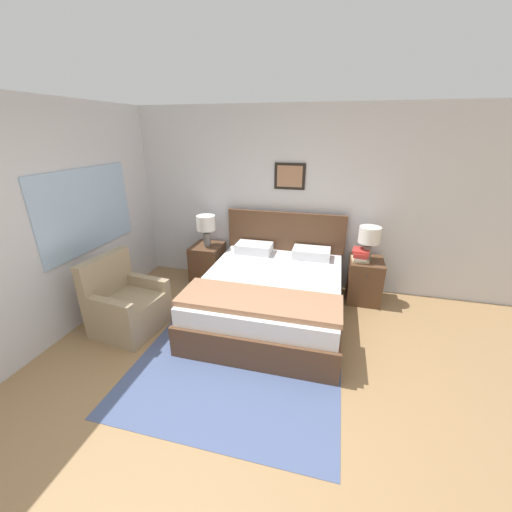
# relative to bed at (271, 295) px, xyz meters

# --- Properties ---
(ground_plane) EXTENTS (16.00, 16.00, 0.00)m
(ground_plane) POSITION_rel_bed_xyz_m (-0.06, -1.69, -0.31)
(ground_plane) COLOR #99754C
(wall_back) EXTENTS (6.83, 0.09, 2.60)m
(wall_back) POSITION_rel_bed_xyz_m (-0.06, 1.09, 0.99)
(wall_back) COLOR silver
(wall_back) RESTS_ON ground_plane
(wall_left) EXTENTS (0.08, 5.15, 2.60)m
(wall_left) POSITION_rel_bed_xyz_m (-2.31, -0.31, 0.99)
(wall_left) COLOR silver
(wall_left) RESTS_ON ground_plane
(area_rug_main) EXTENTS (2.09, 1.64, 0.01)m
(area_rug_main) POSITION_rel_bed_xyz_m (-0.15, -1.13, -0.31)
(area_rug_main) COLOR #47567F
(area_rug_main) RESTS_ON ground_plane
(bed) EXTENTS (1.75, 2.05, 1.15)m
(bed) POSITION_rel_bed_xyz_m (0.00, 0.00, 0.00)
(bed) COLOR brown
(bed) RESTS_ON ground_plane
(armchair) EXTENTS (0.78, 0.80, 0.91)m
(armchair) POSITION_rel_bed_xyz_m (-1.63, -0.70, -0.01)
(armchair) COLOR #998466
(armchair) RESTS_ON ground_plane
(nightstand_near_window) EXTENTS (0.44, 0.53, 0.61)m
(nightstand_near_window) POSITION_rel_bed_xyz_m (-1.18, 0.76, -0.01)
(nightstand_near_window) COLOR brown
(nightstand_near_window) RESTS_ON ground_plane
(nightstand_by_door) EXTENTS (0.44, 0.53, 0.61)m
(nightstand_by_door) POSITION_rel_bed_xyz_m (1.18, 0.76, -0.01)
(nightstand_by_door) COLOR brown
(nightstand_by_door) RESTS_ON ground_plane
(table_lamp_near_window) EXTENTS (0.28, 0.28, 0.47)m
(table_lamp_near_window) POSITION_rel_bed_xyz_m (-1.17, 0.75, 0.63)
(table_lamp_near_window) COLOR slate
(table_lamp_near_window) RESTS_ON nightstand_near_window
(table_lamp_by_door) EXTENTS (0.28, 0.28, 0.47)m
(table_lamp_by_door) POSITION_rel_bed_xyz_m (1.16, 0.75, 0.63)
(table_lamp_by_door) COLOR slate
(table_lamp_by_door) RESTS_ON nightstand_by_door
(book_thick_bottom) EXTENTS (0.23, 0.22, 0.04)m
(book_thick_bottom) POSITION_rel_bed_xyz_m (1.08, 0.71, 0.31)
(book_thick_bottom) COLOR beige
(book_thick_bottom) RESTS_ON nightstand_by_door
(book_hardcover_middle) EXTENTS (0.16, 0.25, 0.04)m
(book_hardcover_middle) POSITION_rel_bed_xyz_m (1.08, 0.71, 0.35)
(book_hardcover_middle) COLOR silver
(book_hardcover_middle) RESTS_ON book_thick_bottom
(book_novel_upper) EXTENTS (0.21, 0.27, 0.03)m
(book_novel_upper) POSITION_rel_bed_xyz_m (1.08, 0.71, 0.38)
(book_novel_upper) COLOR #B7332D
(book_novel_upper) RESTS_ON book_hardcover_middle
(book_slim_near_top) EXTENTS (0.21, 0.27, 0.04)m
(book_slim_near_top) POSITION_rel_bed_xyz_m (1.08, 0.71, 0.41)
(book_slim_near_top) COLOR #B7332D
(book_slim_near_top) RESTS_ON book_novel_upper
(book_paperback_top) EXTENTS (0.25, 0.26, 0.03)m
(book_paperback_top) POSITION_rel_bed_xyz_m (1.08, 0.71, 0.45)
(book_paperback_top) COLOR #B7332D
(book_paperback_top) RESTS_ON book_slim_near_top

